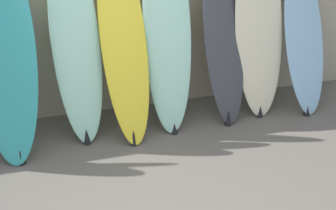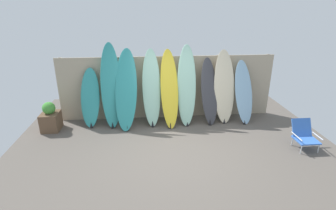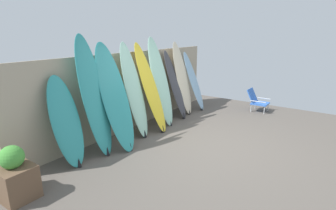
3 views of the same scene
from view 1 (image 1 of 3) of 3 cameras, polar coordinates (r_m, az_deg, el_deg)
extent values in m
cube|color=tan|center=(5.30, -6.35, 8.23)|extent=(6.08, 0.04, 1.80)
cylinder|color=gray|center=(5.34, -6.42, 8.38)|extent=(0.10, 0.10, 1.80)
cylinder|color=gray|center=(5.71, 8.20, 9.68)|extent=(0.10, 0.10, 1.80)
ellipsoid|color=teal|center=(4.74, -19.18, 5.76)|extent=(0.67, 0.89, 2.07)
cone|color=black|center=(4.88, -17.51, -6.03)|extent=(0.08, 0.08, 0.16)
ellipsoid|color=#9ED6BC|center=(4.83, -11.16, 7.24)|extent=(0.50, 0.65, 2.06)
cone|color=black|center=(5.02, -9.87, -3.77)|extent=(0.08, 0.08, 0.17)
ellipsoid|color=yellow|center=(4.82, -5.41, 7.44)|extent=(0.51, 0.84, 2.03)
cone|color=black|center=(4.95, -4.21, -3.95)|extent=(0.08, 0.08, 0.17)
ellipsoid|color=#9ED6BC|center=(4.94, -0.09, 8.91)|extent=(0.56, 0.76, 2.15)
cone|color=black|center=(5.13, 0.78, -2.82)|extent=(0.08, 0.08, 0.12)
ellipsoid|color=#38383D|center=(5.18, 6.79, 7.59)|extent=(0.53, 0.72, 1.79)
cone|color=black|center=(5.30, 7.36, -1.54)|extent=(0.08, 0.08, 0.18)
ellipsoid|color=beige|center=(5.34, 11.03, 9.13)|extent=(0.61, 0.61, 1.99)
cone|color=black|center=(5.54, 11.16, -0.72)|extent=(0.08, 0.08, 0.13)
ellipsoid|color=#8CB7D6|center=(5.60, 16.27, 7.81)|extent=(0.60, 0.76, 1.70)
cone|color=black|center=(5.70, 16.59, -0.61)|extent=(0.08, 0.08, 0.11)
camera|label=2|loc=(2.28, 162.95, -21.49)|focal=28.00mm
camera|label=3|loc=(4.00, -89.13, -9.49)|focal=28.00mm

